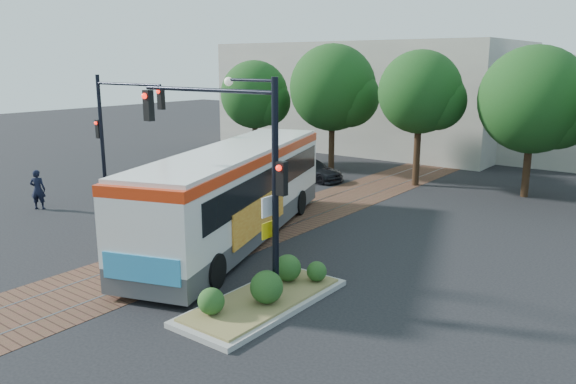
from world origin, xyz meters
name	(u,v)px	position (x,y,z in m)	size (l,w,h in m)	color
ground	(174,259)	(0.00, 0.00, 0.00)	(120.00, 120.00, 0.00)	black
trackbed	(251,231)	(0.00, 4.00, 0.01)	(3.60, 40.00, 0.02)	brown
tree_row	(418,95)	(1.21, 16.42, 4.85)	(26.40, 5.60, 7.67)	#382314
warehouses	(467,101)	(-0.53, 28.75, 3.81)	(40.00, 13.00, 8.00)	#ADA899
city_bus	(236,189)	(0.16, 3.03, 1.94)	(6.91, 13.15, 3.48)	#444447
traffic_island	(266,293)	(4.82, -0.90, 0.33)	(2.20, 5.20, 1.13)	gray
signal_pole_main	(240,153)	(3.86, -0.81, 4.16)	(5.49, 0.46, 6.00)	black
signal_pole_left	(115,121)	(-8.37, 4.00, 3.86)	(4.99, 0.34, 6.00)	black
officer	(38,189)	(-10.03, 0.80, 0.92)	(0.67, 0.44, 1.83)	black
parked_car	(310,170)	(-3.89, 13.66, 0.59)	(1.66, 4.07, 1.18)	black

